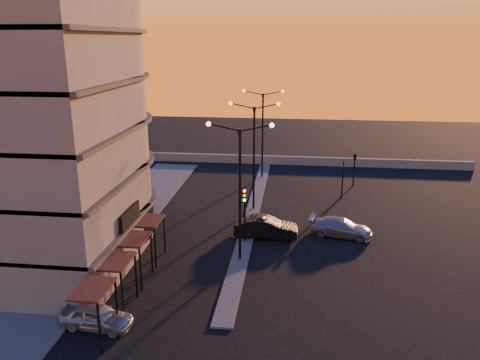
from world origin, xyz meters
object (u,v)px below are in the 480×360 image
traffic_light_main (245,206)px  car_sedan (266,227)px  streetlamp_mid (254,148)px  car_hatchback (96,316)px  car_wagon (341,227)px

traffic_light_main → car_sedan: bearing=39.4°
streetlamp_mid → traffic_light_main: (0.00, -7.13, -2.70)m
traffic_light_main → car_hatchback: traffic_light_main is taller
streetlamp_mid → car_wagon: 10.00m
traffic_light_main → car_sedan: traffic_light_main is taller
streetlamp_mid → car_hatchback: 20.30m
car_hatchback → car_wagon: (13.67, 13.65, 0.04)m
streetlamp_mid → car_wagon: bearing=-34.6°
car_hatchback → car_wagon: car_wagon is taller
streetlamp_mid → car_hatchback: size_ratio=2.50×
car_sedan → car_wagon: size_ratio=1.02×
traffic_light_main → car_wagon: bearing=17.0°
traffic_light_main → car_wagon: (7.17, 2.19, -2.20)m
car_sedan → car_hatchback: bearing=148.8°
car_hatchback → car_sedan: (8.00, 12.69, 0.14)m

